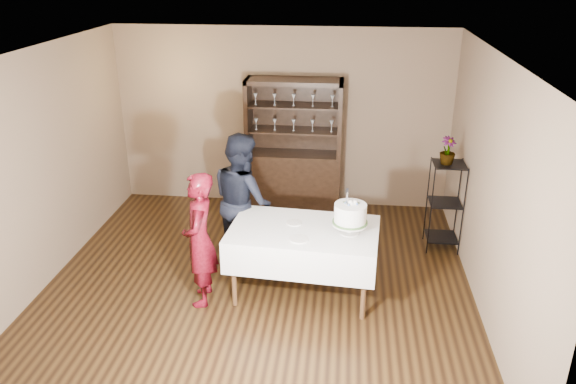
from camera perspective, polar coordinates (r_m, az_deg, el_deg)
name	(u,v)px	position (r m, az deg, el deg)	size (l,w,h in m)	color
floor	(258,285)	(6.77, -3.04, -9.39)	(5.00, 5.00, 0.00)	black
ceiling	(253,54)	(5.80, -3.60, 13.80)	(5.00, 5.00, 0.00)	white
back_wall	(282,119)	(8.51, -0.57, 7.47)	(5.00, 0.02, 2.70)	#735F49
wall_left	(39,171)	(7.00, -23.95, 2.00)	(0.02, 5.00, 2.70)	#735F49
wall_right	(490,189)	(6.27, 19.88, 0.31)	(0.02, 5.00, 2.70)	#735F49
china_hutch	(294,167)	(8.46, 0.59, 2.51)	(1.40, 0.48, 2.00)	black
plant_etagere	(445,202)	(7.57, 15.65, -1.03)	(0.42, 0.42, 1.20)	black
cake_table	(304,244)	(6.32, 1.60, -5.31)	(1.71, 1.13, 0.82)	silver
woman	(200,240)	(6.19, -8.97, -4.79)	(0.56, 0.37, 1.53)	#3A050E
man	(242,200)	(6.90, -4.65, -0.80)	(0.83, 0.64, 1.70)	black
cake	(350,215)	(6.07, 6.34, -2.35)	(0.43, 0.43, 0.54)	silver
plate_near	(299,239)	(5.99, 1.12, -4.80)	(0.21, 0.21, 0.01)	silver
plate_far	(294,223)	(6.34, 0.63, -3.14)	(0.18, 0.18, 0.01)	silver
potted_plant	(448,151)	(7.30, 15.92, 4.06)	(0.20, 0.20, 0.35)	#3D632F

